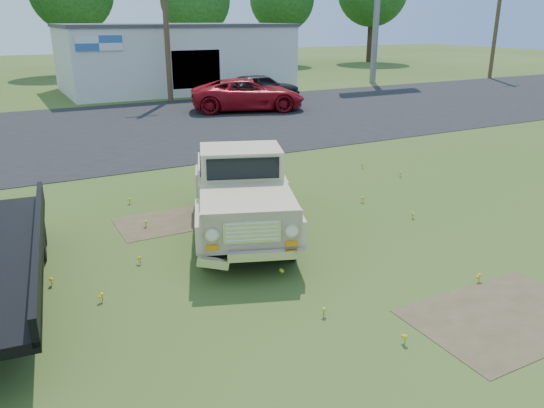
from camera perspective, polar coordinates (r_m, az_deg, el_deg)
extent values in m
plane|color=#384F19|center=(10.32, 5.37, -6.33)|extent=(140.00, 140.00, 0.00)
cube|color=black|center=(23.74, -14.93, 7.87)|extent=(90.00, 14.00, 0.02)
cube|color=#4E402A|center=(9.32, 23.78, -11.03)|extent=(3.00, 2.00, 0.01)
cube|color=#4E402A|center=(12.49, -11.30, -1.94)|extent=(2.20, 1.60, 0.01)
cube|color=silver|center=(36.57, -10.40, 15.18)|extent=(14.00, 8.00, 4.00)
cube|color=#3F3F44|center=(36.49, -10.60, 18.39)|extent=(14.20, 8.20, 0.20)
cube|color=black|center=(32.87, -8.16, 14.16)|extent=(3.00, 0.10, 2.20)
cube|color=silver|center=(31.23, -18.13, 16.12)|extent=(2.50, 0.08, 0.80)
cylinder|color=slate|center=(40.51, 11.11, 18.35)|extent=(0.44, 0.44, 8.00)
cylinder|color=#4C3623|center=(31.12, -11.37, 19.06)|extent=(0.30, 0.30, 9.00)
cylinder|color=#4C3623|center=(46.06, 23.08, 17.94)|extent=(0.30, 0.30, 9.00)
cylinder|color=#362418|center=(48.83, -20.13, 15.20)|extent=(0.56, 0.56, 3.78)
cylinder|color=#362418|center=(49.87, -8.01, 15.99)|extent=(0.56, 0.56, 3.42)
sphere|color=#124214|center=(49.82, -8.26, 20.93)|extent=(6.08, 6.08, 6.08)
cylinder|color=#362418|center=(56.30, 1.05, 16.62)|extent=(0.56, 0.56, 3.60)
cylinder|color=#362418|center=(60.55, 10.46, 16.77)|extent=(0.56, 0.56, 4.14)
imported|color=maroon|center=(27.45, -2.60, 11.64)|extent=(6.24, 4.29, 1.59)
imported|color=black|center=(30.50, -1.28, 12.40)|extent=(4.61, 1.97, 1.55)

